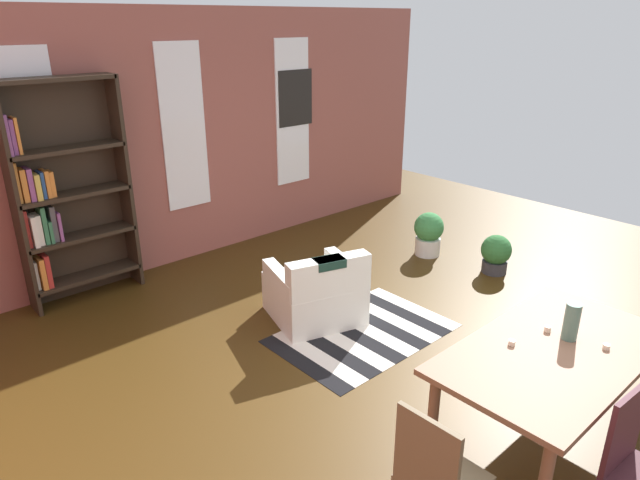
{
  "coord_description": "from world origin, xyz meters",
  "views": [
    {
      "loc": [
        -3.17,
        -1.8,
        2.76
      ],
      "look_at": [
        -0.03,
        1.67,
        0.91
      ],
      "focal_mm": 31.49,
      "sensor_mm": 36.0,
      "label": 1
    }
  ],
  "objects_px": {
    "vase_on_table": "(572,321)",
    "potted_plant_by_shelf": "(428,233)",
    "bookshelf_tall": "(63,196)",
    "potted_plant_corner": "(496,253)",
    "armchair_white": "(316,293)",
    "dining_chair_near_left": "(639,469)",
    "dining_table": "(553,361)",
    "dining_chair_head_left": "(436,477)"
  },
  "relations": [
    {
      "from": "dining_table",
      "to": "potted_plant_corner",
      "type": "xyz_separation_m",
      "value": [
        2.29,
        1.77,
        -0.45
      ]
    },
    {
      "from": "dining_table",
      "to": "dining_chair_head_left",
      "type": "xyz_separation_m",
      "value": [
        -1.23,
        -0.0,
        -0.17
      ]
    },
    {
      "from": "dining_table",
      "to": "dining_chair_near_left",
      "type": "bearing_deg",
      "value": -118.5
    },
    {
      "from": "potted_plant_by_shelf",
      "to": "dining_table",
      "type": "bearing_deg",
      "value": -129.18
    },
    {
      "from": "dining_chair_near_left",
      "to": "vase_on_table",
      "type": "bearing_deg",
      "value": 51.04
    },
    {
      "from": "dining_table",
      "to": "vase_on_table",
      "type": "bearing_deg",
      "value": 0.0
    },
    {
      "from": "dining_table",
      "to": "bookshelf_tall",
      "type": "xyz_separation_m",
      "value": [
        -1.53,
        4.38,
        0.44
      ]
    },
    {
      "from": "dining_chair_near_left",
      "to": "bookshelf_tall",
      "type": "bearing_deg",
      "value": 102.81
    },
    {
      "from": "bookshelf_tall",
      "to": "potted_plant_corner",
      "type": "relative_size",
      "value": 4.97
    },
    {
      "from": "bookshelf_tall",
      "to": "potted_plant_corner",
      "type": "bearing_deg",
      "value": -34.3
    },
    {
      "from": "bookshelf_tall",
      "to": "potted_plant_corner",
      "type": "distance_m",
      "value": 4.71
    },
    {
      "from": "potted_plant_by_shelf",
      "to": "potted_plant_corner",
      "type": "distance_m",
      "value": 0.87
    },
    {
      "from": "dining_chair_head_left",
      "to": "bookshelf_tall",
      "type": "relative_size",
      "value": 0.42
    },
    {
      "from": "dining_chair_near_left",
      "to": "dining_table",
      "type": "bearing_deg",
      "value": 61.5
    },
    {
      "from": "dining_table",
      "to": "vase_on_table",
      "type": "relative_size",
      "value": 6.54
    },
    {
      "from": "dining_table",
      "to": "potted_plant_corner",
      "type": "bearing_deg",
      "value": 37.66
    },
    {
      "from": "dining_chair_head_left",
      "to": "bookshelf_tall",
      "type": "xyz_separation_m",
      "value": [
        -0.31,
        4.38,
        0.61
      ]
    },
    {
      "from": "vase_on_table",
      "to": "dining_chair_near_left",
      "type": "xyz_separation_m",
      "value": [
        -0.56,
        -0.7,
        -0.39
      ]
    },
    {
      "from": "dining_table",
      "to": "vase_on_table",
      "type": "distance_m",
      "value": 0.29
    },
    {
      "from": "dining_chair_head_left",
      "to": "dining_table",
      "type": "bearing_deg",
      "value": 0.09
    },
    {
      "from": "dining_chair_near_left",
      "to": "dining_chair_head_left",
      "type": "xyz_separation_m",
      "value": [
        -0.85,
        0.7,
        0.0
      ]
    },
    {
      "from": "dining_chair_near_left",
      "to": "potted_plant_by_shelf",
      "type": "xyz_separation_m",
      "value": [
        2.52,
        3.32,
        -0.22
      ]
    },
    {
      "from": "dining_chair_head_left",
      "to": "armchair_white",
      "type": "distance_m",
      "value": 2.68
    },
    {
      "from": "dining_chair_near_left",
      "to": "bookshelf_tall",
      "type": "height_order",
      "value": "bookshelf_tall"
    },
    {
      "from": "dining_table",
      "to": "dining_chair_near_left",
      "type": "distance_m",
      "value": 0.81
    },
    {
      "from": "vase_on_table",
      "to": "potted_plant_by_shelf",
      "type": "bearing_deg",
      "value": 53.34
    },
    {
      "from": "bookshelf_tall",
      "to": "dining_table",
      "type": "bearing_deg",
      "value": -70.69
    },
    {
      "from": "vase_on_table",
      "to": "dining_chair_head_left",
      "type": "xyz_separation_m",
      "value": [
        -1.41,
        -0.0,
        -0.39
      ]
    },
    {
      "from": "dining_table",
      "to": "dining_chair_head_left",
      "type": "relative_size",
      "value": 1.8
    },
    {
      "from": "potted_plant_by_shelf",
      "to": "potted_plant_corner",
      "type": "relative_size",
      "value": 1.2
    },
    {
      "from": "dining_table",
      "to": "potted_plant_by_shelf",
      "type": "distance_m",
      "value": 3.4
    },
    {
      "from": "armchair_white",
      "to": "potted_plant_corner",
      "type": "xyz_separation_m",
      "value": [
        2.26,
        -0.59,
        -0.04
      ]
    },
    {
      "from": "vase_on_table",
      "to": "dining_chair_near_left",
      "type": "bearing_deg",
      "value": -128.96
    },
    {
      "from": "vase_on_table",
      "to": "dining_table",
      "type": "bearing_deg",
      "value": 180.0
    },
    {
      "from": "vase_on_table",
      "to": "dining_chair_near_left",
      "type": "relative_size",
      "value": 0.27
    },
    {
      "from": "armchair_white",
      "to": "dining_chair_head_left",
      "type": "bearing_deg",
      "value": -118.01
    },
    {
      "from": "armchair_white",
      "to": "potted_plant_by_shelf",
      "type": "height_order",
      "value": "armchair_white"
    },
    {
      "from": "potted_plant_by_shelf",
      "to": "armchair_white",
      "type": "bearing_deg",
      "value": -172.75
    },
    {
      "from": "vase_on_table",
      "to": "bookshelf_tall",
      "type": "bearing_deg",
      "value": 111.44
    },
    {
      "from": "dining_chair_near_left",
      "to": "potted_plant_corner",
      "type": "height_order",
      "value": "dining_chair_near_left"
    },
    {
      "from": "dining_chair_near_left",
      "to": "bookshelf_tall",
      "type": "distance_m",
      "value": 5.24
    },
    {
      "from": "potted_plant_by_shelf",
      "to": "vase_on_table",
      "type": "bearing_deg",
      "value": -126.66
    }
  ]
}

